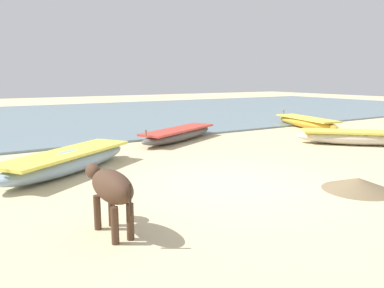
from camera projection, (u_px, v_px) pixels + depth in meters
ground at (233, 185)px, 7.99m from camera, size 80.00×80.00×0.00m
sea_water at (61, 117)px, 21.47m from camera, size 60.00×20.00×0.08m
fishing_boat_0 at (68, 161)px, 9.00m from camera, size 4.10×3.30×0.73m
fishing_boat_1 at (354, 137)px, 12.78m from camera, size 3.48×3.39×0.68m
fishing_boat_3 at (179, 134)px, 13.54m from camera, size 4.20×2.76×0.65m
fishing_boat_4 at (306, 122)px, 17.10m from camera, size 1.90×4.28×0.68m
cow_adult_dark at (111, 188)px, 5.39m from camera, size 0.52×1.52×0.98m
debris_pile_0 at (358, 184)px, 7.60m from camera, size 2.03×2.03×0.26m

